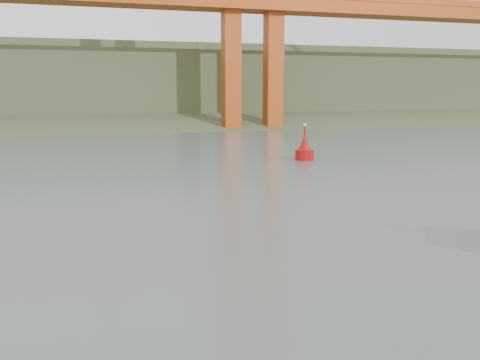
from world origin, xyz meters
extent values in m
plane|color=#556561|center=(0.00, 0.00, 0.00)|extent=(400.00, 400.00, 0.00)
cube|color=#374829|center=(0.00, 92.00, 0.00)|extent=(500.00, 44.72, 16.25)
cube|color=#374829|center=(0.00, 120.00, 6.00)|extent=(500.00, 70.00, 18.00)
cube|color=#374829|center=(0.00, 145.00, 11.00)|extent=(500.00, 60.00, 16.00)
cylinder|color=#AC0C0B|center=(13.40, 31.87, 0.42)|extent=(1.90, 1.90, 1.27)
cone|color=#AC0C0B|center=(13.40, 31.87, 1.69)|extent=(1.48, 1.48, 1.90)
cylinder|color=#AC0C0B|center=(13.40, 31.87, 2.96)|extent=(0.17, 0.17, 1.06)
sphere|color=#E5D87F|center=(13.40, 31.87, 3.59)|extent=(0.32, 0.32, 0.32)
camera|label=1|loc=(-8.85, -18.34, 7.02)|focal=40.00mm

